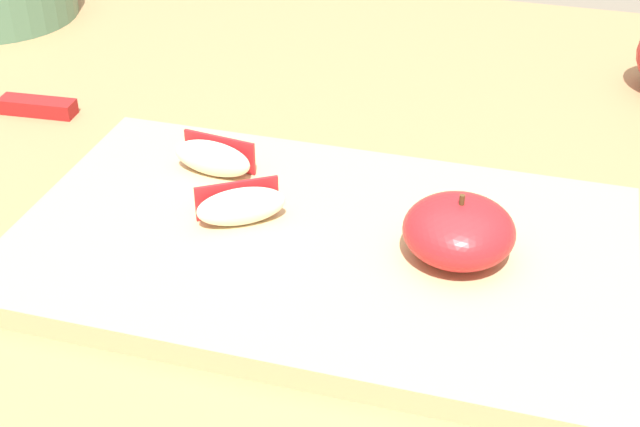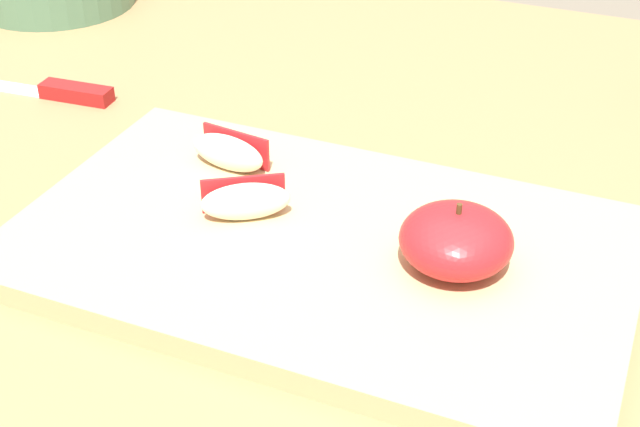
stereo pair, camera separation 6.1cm
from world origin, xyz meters
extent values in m
cube|color=#9E754C|center=(0.00, 0.00, 0.76)|extent=(1.39, 0.94, 0.03)
cube|color=#9E754C|center=(-0.63, 0.41, 0.37)|extent=(0.06, 0.06, 0.75)
cube|color=tan|center=(0.06, -0.09, 0.79)|extent=(0.43, 0.26, 0.02)
ellipsoid|color=#B21E23|center=(0.15, -0.09, 0.82)|extent=(0.07, 0.07, 0.04)
cylinder|color=#4C3319|center=(0.15, -0.09, 0.84)|extent=(0.00, 0.00, 0.01)
ellipsoid|color=#F4EACC|center=(-0.04, -0.03, 0.81)|extent=(0.07, 0.03, 0.03)
cube|color=#B21E23|center=(-0.04, -0.02, 0.81)|extent=(0.06, 0.01, 0.03)
ellipsoid|color=#F4EACC|center=(0.00, -0.09, 0.81)|extent=(0.06, 0.05, 0.03)
cube|color=#B21E23|center=(-0.01, -0.08, 0.81)|extent=(0.05, 0.03, 0.03)
cube|color=silver|center=(-0.33, 0.05, 0.78)|extent=(0.09, 0.02, 0.00)
cube|color=maroon|center=(-0.25, 0.05, 0.78)|extent=(0.07, 0.03, 0.01)
camera|label=1|loc=(0.20, -0.58, 1.15)|focal=50.21mm
camera|label=2|loc=(0.26, -0.56, 1.15)|focal=50.21mm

